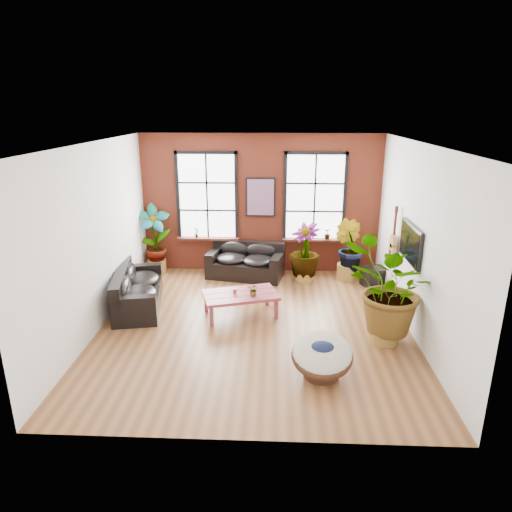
% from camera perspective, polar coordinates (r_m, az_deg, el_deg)
% --- Properties ---
extents(room, '(6.04, 6.54, 3.54)m').
position_cam_1_polar(room, '(8.59, -0.13, 2.20)').
color(room, brown).
rests_on(room, ground).
extents(sofa_back, '(2.00, 1.26, 0.85)m').
position_cam_1_polar(sofa_back, '(11.50, -1.27, -0.71)').
color(sofa_back, black).
rests_on(sofa_back, ground).
extents(sofa_left, '(1.26, 2.23, 0.83)m').
position_cam_1_polar(sofa_left, '(10.09, -14.79, -4.16)').
color(sofa_left, black).
rests_on(sofa_left, ground).
extents(coffee_table, '(1.67, 1.25, 0.57)m').
position_cam_1_polar(coffee_table, '(9.36, -1.97, -5.03)').
color(coffee_table, maroon).
rests_on(coffee_table, ground).
extents(papasan_chair, '(1.05, 1.07, 0.73)m').
position_cam_1_polar(papasan_chair, '(7.44, 8.26, -12.17)').
color(papasan_chair, '#3F2416').
rests_on(papasan_chair, ground).
extents(poster, '(0.74, 0.06, 0.98)m').
position_cam_1_polar(poster, '(11.49, 0.58, 7.36)').
color(poster, black).
rests_on(poster, room).
extents(tv_wall_unit, '(0.13, 1.86, 1.20)m').
position_cam_1_polar(tv_wall_unit, '(9.42, 18.13, 1.43)').
color(tv_wall_unit, black).
rests_on(tv_wall_unit, room).
extents(media_box, '(0.66, 0.61, 0.45)m').
position_cam_1_polar(media_box, '(11.31, 14.59, -2.52)').
color(media_box, black).
rests_on(media_box, ground).
extents(pot_back_left, '(0.60, 0.60, 0.35)m').
position_cam_1_polar(pot_back_left, '(12.08, -12.29, -1.24)').
color(pot_back_left, olive).
rests_on(pot_back_left, ground).
extents(pot_back_right, '(0.63, 0.63, 0.39)m').
position_cam_1_polar(pot_back_right, '(11.60, 11.37, -1.92)').
color(pot_back_right, olive).
rests_on(pot_back_right, ground).
extents(pot_right_wall, '(0.60, 0.60, 0.39)m').
position_cam_1_polar(pot_right_wall, '(8.75, 15.68, -9.14)').
color(pot_right_wall, olive).
rests_on(pot_right_wall, ground).
extents(pot_mid, '(0.53, 0.53, 0.33)m').
position_cam_1_polar(pot_mid, '(11.30, 5.99, -2.34)').
color(pot_mid, olive).
rests_on(pot_mid, ground).
extents(floor_plant_back_left, '(1.03, 0.87, 1.66)m').
position_cam_1_polar(floor_plant_back_left, '(11.82, -12.63, 2.38)').
color(floor_plant_back_left, '#155222').
rests_on(floor_plant_back_left, ground).
extents(floor_plant_back_right, '(0.93, 0.94, 1.33)m').
position_cam_1_polar(floor_plant_back_right, '(11.41, 11.48, 1.05)').
color(floor_plant_back_right, '#155222').
rests_on(floor_plant_back_right, ground).
extents(floor_plant_right_wall, '(2.06, 2.02, 1.73)m').
position_cam_1_polar(floor_plant_right_wall, '(8.42, 16.40, -4.10)').
color(floor_plant_right_wall, '#155222').
rests_on(floor_plant_right_wall, ground).
extents(floor_plant_mid, '(1.04, 1.04, 1.31)m').
position_cam_1_polar(floor_plant_mid, '(11.13, 6.11, 0.76)').
color(floor_plant_mid, '#155222').
rests_on(floor_plant_mid, ground).
extents(table_plant, '(0.29, 0.28, 0.26)m').
position_cam_1_polar(table_plant, '(9.19, -0.29, -4.22)').
color(table_plant, '#155222').
rests_on(table_plant, coffee_table).
extents(sill_plant_left, '(0.17, 0.17, 0.27)m').
position_cam_1_polar(sill_plant_left, '(11.82, -7.48, 2.96)').
color(sill_plant_left, '#155222').
rests_on(sill_plant_left, room).
extents(sill_plant_right, '(0.19, 0.19, 0.27)m').
position_cam_1_polar(sill_plant_right, '(11.72, 8.90, 2.75)').
color(sill_plant_right, '#155222').
rests_on(sill_plant_right, room).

